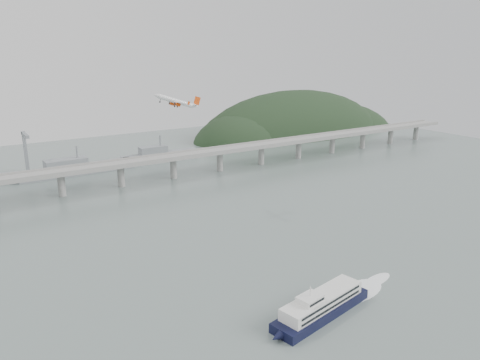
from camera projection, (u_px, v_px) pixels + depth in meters
ground at (293, 264)px, 264.07m from camera, size 900.00×900.00×0.00m
bridge at (152, 163)px, 420.22m from camera, size 800.00×22.00×23.90m
headland at (301, 144)px, 686.23m from camera, size 365.00×155.00×156.00m
ferry at (322, 305)px, 212.56m from camera, size 91.63×28.25×17.39m
airliner at (177, 102)px, 313.34m from camera, size 34.25×30.95×13.08m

